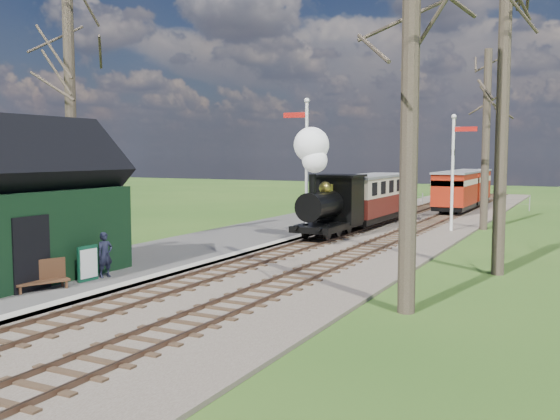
{
  "coord_description": "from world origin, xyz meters",
  "views": [
    {
      "loc": [
        10.47,
        -8.58,
        3.85
      ],
      "look_at": [
        -0.7,
        13.45,
        1.6
      ],
      "focal_mm": 40.0,
      "sensor_mm": 36.0,
      "label": 1
    }
  ],
  "objects_px": {
    "semaphore_near": "(305,159)",
    "bench": "(40,276)",
    "station_shed": "(21,208)",
    "locomotive": "(327,192)",
    "person": "(105,255)",
    "red_carriage_a": "(455,191)",
    "red_carriage_b": "(471,187)",
    "sign_board": "(88,263)",
    "semaphore_far": "(454,164)",
    "coach": "(372,196)"
  },
  "relations": [
    {
      "from": "semaphore_near",
      "to": "bench",
      "type": "xyz_separation_m",
      "value": [
        -1.92,
        -12.82,
        -3.04
      ]
    },
    {
      "from": "station_shed",
      "to": "bench",
      "type": "distance_m",
      "value": 2.47
    },
    {
      "from": "station_shed",
      "to": "locomotive",
      "type": "height_order",
      "value": "station_shed"
    },
    {
      "from": "semaphore_near",
      "to": "person",
      "type": "bearing_deg",
      "value": -98.4
    },
    {
      "from": "locomotive",
      "to": "red_carriage_a",
      "type": "height_order",
      "value": "locomotive"
    },
    {
      "from": "locomotive",
      "to": "red_carriage_b",
      "type": "height_order",
      "value": "locomotive"
    },
    {
      "from": "station_shed",
      "to": "red_carriage_a",
      "type": "bearing_deg",
      "value": 75.85
    },
    {
      "from": "station_shed",
      "to": "red_carriage_a",
      "type": "height_order",
      "value": "station_shed"
    },
    {
      "from": "locomotive",
      "to": "sign_board",
      "type": "relative_size",
      "value": 4.66
    },
    {
      "from": "red_carriage_a",
      "to": "bench",
      "type": "height_order",
      "value": "red_carriage_a"
    },
    {
      "from": "red_carriage_a",
      "to": "person",
      "type": "relative_size",
      "value": 3.8
    },
    {
      "from": "red_carriage_b",
      "to": "person",
      "type": "bearing_deg",
      "value": -98.91
    },
    {
      "from": "station_shed",
      "to": "semaphore_near",
      "type": "height_order",
      "value": "semaphore_near"
    },
    {
      "from": "sign_board",
      "to": "semaphore_far",
      "type": "bearing_deg",
      "value": 68.66
    },
    {
      "from": "semaphore_far",
      "to": "locomotive",
      "type": "relative_size",
      "value": 1.21
    },
    {
      "from": "semaphore_near",
      "to": "semaphore_far",
      "type": "bearing_deg",
      "value": 49.4
    },
    {
      "from": "red_carriage_a",
      "to": "sign_board",
      "type": "height_order",
      "value": "red_carriage_a"
    },
    {
      "from": "red_carriage_b",
      "to": "bench",
      "type": "bearing_deg",
      "value": -98.93
    },
    {
      "from": "sign_board",
      "to": "station_shed",
      "type": "bearing_deg",
      "value": -161.1
    },
    {
      "from": "red_carriage_a",
      "to": "sign_board",
      "type": "relative_size",
      "value": 5.0
    },
    {
      "from": "locomotive",
      "to": "red_carriage_b",
      "type": "distance_m",
      "value": 20.38
    },
    {
      "from": "coach",
      "to": "person",
      "type": "bearing_deg",
      "value": -97.67
    },
    {
      "from": "semaphore_near",
      "to": "coach",
      "type": "xyz_separation_m",
      "value": [
        0.77,
        6.73,
        -2.03
      ]
    },
    {
      "from": "semaphore_near",
      "to": "bench",
      "type": "relative_size",
      "value": 4.28
    },
    {
      "from": "person",
      "to": "bench",
      "type": "bearing_deg",
      "value": -174.06
    },
    {
      "from": "semaphore_far",
      "to": "red_carriage_b",
      "type": "height_order",
      "value": "semaphore_far"
    },
    {
      "from": "red_carriage_a",
      "to": "person",
      "type": "xyz_separation_m",
      "value": [
        -4.95,
        -26.07,
        -0.62
      ]
    },
    {
      "from": "sign_board",
      "to": "person",
      "type": "distance_m",
      "value": 0.67
    },
    {
      "from": "red_carriage_a",
      "to": "red_carriage_b",
      "type": "xyz_separation_m",
      "value": [
        0.0,
        5.5,
        0.0
      ]
    },
    {
      "from": "semaphore_near",
      "to": "red_carriage_b",
      "type": "height_order",
      "value": "semaphore_near"
    },
    {
      "from": "bench",
      "to": "person",
      "type": "distance_m",
      "value": 2.16
    },
    {
      "from": "coach",
      "to": "person",
      "type": "xyz_separation_m",
      "value": [
        -2.35,
        -17.44,
        -0.72
      ]
    },
    {
      "from": "coach",
      "to": "sign_board",
      "type": "height_order",
      "value": "coach"
    },
    {
      "from": "red_carriage_b",
      "to": "sign_board",
      "type": "distance_m",
      "value": 32.61
    },
    {
      "from": "station_shed",
      "to": "coach",
      "type": "relative_size",
      "value": 0.83
    },
    {
      "from": "locomotive",
      "to": "bench",
      "type": "relative_size",
      "value": 3.26
    },
    {
      "from": "semaphore_far",
      "to": "bench",
      "type": "xyz_separation_m",
      "value": [
        -7.07,
        -18.82,
        -2.77
      ]
    },
    {
      "from": "sign_board",
      "to": "locomotive",
      "type": "bearing_deg",
      "value": 78.73
    },
    {
      "from": "semaphore_near",
      "to": "locomotive",
      "type": "xyz_separation_m",
      "value": [
        0.76,
        0.66,
        -1.45
      ]
    },
    {
      "from": "locomotive",
      "to": "coach",
      "type": "bearing_deg",
      "value": 89.89
    },
    {
      "from": "locomotive",
      "to": "red_carriage_a",
      "type": "xyz_separation_m",
      "value": [
        2.61,
        14.7,
        -0.68
      ]
    },
    {
      "from": "station_shed",
      "to": "semaphore_far",
      "type": "bearing_deg",
      "value": 64.28
    },
    {
      "from": "locomotive",
      "to": "red_carriage_b",
      "type": "bearing_deg",
      "value": 82.63
    },
    {
      "from": "coach",
      "to": "sign_board",
      "type": "xyz_separation_m",
      "value": [
        -2.41,
        -18.09,
        -0.88
      ]
    },
    {
      "from": "station_shed",
      "to": "semaphore_far",
      "type": "xyz_separation_m",
      "value": [
        8.67,
        18.0,
        1.08
      ]
    },
    {
      "from": "station_shed",
      "to": "red_carriage_a",
      "type": "relative_size",
      "value": 1.24
    },
    {
      "from": "station_shed",
      "to": "locomotive",
      "type": "xyz_separation_m",
      "value": [
        4.29,
        12.67,
        -0.09
      ]
    },
    {
      "from": "semaphore_near",
      "to": "red_carriage_a",
      "type": "height_order",
      "value": "semaphore_near"
    },
    {
      "from": "coach",
      "to": "person",
      "type": "height_order",
      "value": "coach"
    },
    {
      "from": "coach",
      "to": "red_carriage_a",
      "type": "relative_size",
      "value": 1.49
    }
  ]
}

